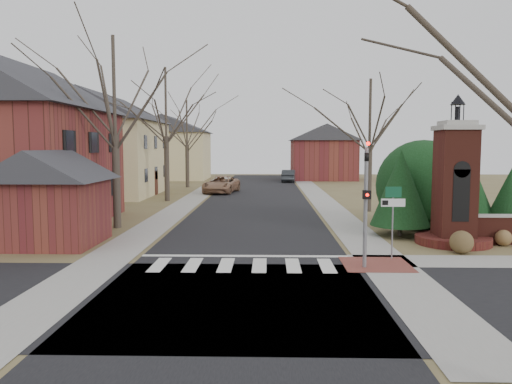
{
  "coord_description": "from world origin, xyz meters",
  "views": [
    {
      "loc": [
        0.9,
        -16.72,
        4.26
      ],
      "look_at": [
        0.35,
        6.0,
        2.17
      ],
      "focal_mm": 35.0,
      "sensor_mm": 36.0,
      "label": 1
    }
  ],
  "objects_px": {
    "sign_post": "(393,208)",
    "pickup_truck": "(221,184)",
    "brick_gate_monument": "(455,195)",
    "distant_car": "(289,176)",
    "traffic_signal_pole": "(366,195)"
  },
  "relations": [
    {
      "from": "sign_post",
      "to": "pickup_truck",
      "type": "xyz_separation_m",
      "value": [
        -8.99,
        26.9,
        -1.18
      ]
    },
    {
      "from": "brick_gate_monument",
      "to": "sign_post",
      "type": "bearing_deg",
      "value": -138.58
    },
    {
      "from": "distant_car",
      "to": "pickup_truck",
      "type": "bearing_deg",
      "value": 69.84
    },
    {
      "from": "sign_post",
      "to": "brick_gate_monument",
      "type": "height_order",
      "value": "brick_gate_monument"
    },
    {
      "from": "traffic_signal_pole",
      "to": "distant_car",
      "type": "distance_m",
      "value": 42.73
    },
    {
      "from": "sign_post",
      "to": "pickup_truck",
      "type": "relative_size",
      "value": 0.49
    },
    {
      "from": "traffic_signal_pole",
      "to": "sign_post",
      "type": "distance_m",
      "value": 2.02
    },
    {
      "from": "distant_car",
      "to": "brick_gate_monument",
      "type": "bearing_deg",
      "value": 103.49
    },
    {
      "from": "traffic_signal_pole",
      "to": "brick_gate_monument",
      "type": "height_order",
      "value": "brick_gate_monument"
    },
    {
      "from": "traffic_signal_pole",
      "to": "pickup_truck",
      "type": "xyz_separation_m",
      "value": [
        -7.7,
        28.31,
        -1.81
      ]
    },
    {
      "from": "traffic_signal_pole",
      "to": "pickup_truck",
      "type": "distance_m",
      "value": 29.4
    },
    {
      "from": "sign_post",
      "to": "pickup_truck",
      "type": "bearing_deg",
      "value": 108.49
    },
    {
      "from": "sign_post",
      "to": "distant_car",
      "type": "relative_size",
      "value": 0.62
    },
    {
      "from": "sign_post",
      "to": "brick_gate_monument",
      "type": "relative_size",
      "value": 0.42
    },
    {
      "from": "distant_car",
      "to": "traffic_signal_pole",
      "type": "bearing_deg",
      "value": 96.37
    }
  ]
}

